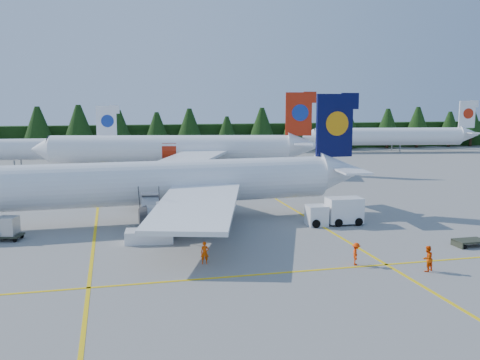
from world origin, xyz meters
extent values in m
plane|color=gray|center=(0.00, 0.00, 0.00)|extent=(320.00, 320.00, 0.00)
cube|color=yellow|center=(-14.00, 20.00, 0.01)|extent=(0.25, 120.00, 0.01)
cube|color=yellow|center=(6.00, 20.00, 0.01)|extent=(0.25, 120.00, 0.01)
cube|color=yellow|center=(0.00, -6.00, 0.01)|extent=(80.00, 0.25, 0.01)
cube|color=black|center=(0.00, 82.00, 3.00)|extent=(220.00, 4.00, 6.00)
cylinder|color=white|center=(-9.27, 11.40, 3.69)|extent=(34.95, 5.14, 4.10)
cube|color=#070A38|center=(9.67, 11.97, 8.81)|extent=(3.90, 0.47, 6.35)
cube|color=white|center=(-6.46, 20.20, 3.07)|extent=(10.97, 16.54, 1.16)
cylinder|color=gray|center=(-8.43, 17.37, 1.64)|extent=(3.55, 2.25, 2.15)
cube|color=white|center=(-5.94, 2.79, 3.07)|extent=(10.21, 16.48, 1.16)
cylinder|color=gray|center=(-8.07, 5.49, 1.64)|extent=(3.55, 2.25, 2.15)
cylinder|color=white|center=(-3.50, 44.29, 3.87)|extent=(36.66, 11.62, 4.30)
cone|color=white|center=(-22.87, 48.30, 3.87)|extent=(3.82, 4.82, 4.30)
cube|color=red|center=(15.98, 40.26, 9.25)|extent=(4.08, 1.20, 6.67)
cube|color=white|center=(1.51, 52.59, 3.23)|extent=(8.18, 16.73, 1.22)
cylinder|color=gray|center=(-1.18, 50.18, 1.72)|extent=(4.04, 2.95, 2.26)
cube|color=white|center=(-2.19, 34.69, 3.23)|extent=(13.59, 17.20, 1.22)
cylinder|color=gray|center=(-3.71, 37.97, 1.72)|extent=(4.04, 2.95, 2.26)
cylinder|color=gray|center=(-17.10, 47.11, 0.91)|extent=(0.26, 0.26, 1.83)
cylinder|color=white|center=(-29.57, 57.06, 3.22)|extent=(30.58, 5.74, 3.58)
cube|color=white|center=(-13.08, 55.87, 7.69)|extent=(3.41, 0.55, 5.54)
cylinder|color=white|center=(47.12, 68.69, 3.47)|extent=(32.94, 9.17, 3.85)
cone|color=white|center=(29.64, 71.60, 3.47)|extent=(3.29, 4.24, 3.85)
cube|color=white|center=(64.71, 65.77, 8.29)|extent=(3.67, 0.93, 5.97)
cylinder|color=gray|center=(34.84, 70.73, 0.77)|extent=(0.23, 0.23, 1.54)
cube|color=white|center=(-9.62, 3.94, 0.50)|extent=(4.02, 2.42, 1.00)
cube|color=gray|center=(-9.41, 5.75, 2.09)|extent=(1.86, 3.77, 2.70)
cube|color=gray|center=(-9.21, 7.56, 3.32)|extent=(1.75, 1.27, 0.11)
cube|color=white|center=(5.68, 6.29, 0.93)|extent=(1.84, 1.84, 1.85)
cube|color=black|center=(5.68, 6.29, 1.37)|extent=(1.57, 1.74, 0.79)
cube|color=white|center=(8.32, 6.18, 1.32)|extent=(3.26, 2.07, 2.30)
cube|color=#2E3224|center=(14.75, -3.16, 0.44)|extent=(2.38, 1.50, 0.14)
cube|color=#2E3224|center=(-20.82, 7.27, 0.38)|extent=(2.47, 2.13, 0.13)
cube|color=#B8BBBD|center=(-20.82, 7.27, 1.20)|extent=(1.82, 1.78, 1.49)
imported|color=#FF4E05|center=(-6.27, -2.84, 0.79)|extent=(0.64, 0.49, 1.59)
imported|color=#F74E05|center=(7.92, -7.93, 0.87)|extent=(1.03, 0.93, 1.75)
imported|color=#FF3A05|center=(3.90, -5.55, 0.79)|extent=(0.69, 0.78, 1.57)
camera|label=1|loc=(-12.32, -38.53, 11.32)|focal=40.00mm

